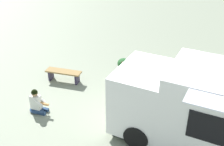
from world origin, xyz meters
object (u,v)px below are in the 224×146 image
object	(u,v)px
person_customer	(37,103)
plaza_bench	(64,74)
food_truck	(207,111)
planter_flowering_near	(192,58)
planter_flowering_far	(123,66)

from	to	relation	value
person_customer	plaza_bench	xyz separation A→B (m)	(-0.20, -2.13, 0.01)
person_customer	food_truck	bearing A→B (deg)	173.19
planter_flowering_near	plaza_bench	bearing A→B (deg)	26.34
planter_flowering_near	planter_flowering_far	world-z (taller)	planter_flowering_far
person_customer	planter_flowering_far	size ratio (longest dim) A/B	1.16
planter_flowering_far	plaza_bench	bearing A→B (deg)	23.27
person_customer	planter_flowering_near	world-z (taller)	person_customer
person_customer	planter_flowering_near	xyz separation A→B (m)	(-5.36, -4.69, -0.03)
food_truck	plaza_bench	distance (m)	5.86
food_truck	person_customer	bearing A→B (deg)	-6.81
food_truck	plaza_bench	bearing A→B (deg)	-28.41
planter_flowering_near	planter_flowering_far	bearing A→B (deg)	28.65
planter_flowering_near	person_customer	bearing A→B (deg)	41.15
food_truck	planter_flowering_far	distance (m)	4.75
planter_flowering_near	planter_flowering_far	distance (m)	3.30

